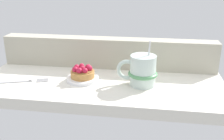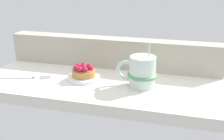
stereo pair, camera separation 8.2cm
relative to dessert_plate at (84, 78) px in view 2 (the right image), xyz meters
The scene contains 6 objects.
ground_plane 6.22cm from the dessert_plate, ahead, with size 76.92×32.53×3.42cm, color silver.
window_rail_back 15.93cm from the dessert_plate, 67.81° to the left, with size 75.39×5.91×10.50cm, color #B2AD99.
dessert_plate is the anchor object (origin of this frame).
raspberry_tart 2.26cm from the dessert_plate, 79.88° to the right, with size 7.47×7.47×3.96cm.
coffee_mug 18.98cm from the dessert_plate, ahead, with size 12.44×8.89×13.94cm.
dessert_fork 19.11cm from the dessert_plate, 167.68° to the right, with size 16.33×6.60×0.60cm.
Camera 2 is at (23.15, -75.49, 32.93)cm, focal length 42.98 mm.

